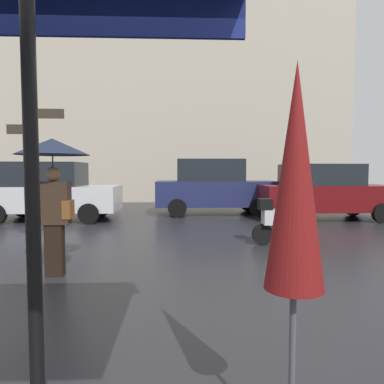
{
  "coord_description": "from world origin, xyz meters",
  "views": [
    {
      "loc": [
        0.24,
        -2.41,
        1.6
      ],
      "look_at": [
        0.56,
        5.28,
        1.14
      ],
      "focal_mm": 32.2,
      "sensor_mm": 36.0,
      "label": 1
    }
  ],
  "objects_px": {
    "parked_scooter": "(282,219)",
    "parked_car_left": "(214,187)",
    "parked_car_distant": "(51,191)",
    "folded_patio_umbrella_near": "(295,206)",
    "street_signpost": "(36,161)",
    "pedestrian_with_umbrella": "(53,167)",
    "parked_car_right": "(324,191)"
  },
  "relations": [
    {
      "from": "folded_patio_umbrella_near",
      "to": "parked_car_right",
      "type": "distance_m",
      "value": 10.34
    },
    {
      "from": "parked_scooter",
      "to": "parked_car_distant",
      "type": "bearing_deg",
      "value": 167.31
    },
    {
      "from": "pedestrian_with_umbrella",
      "to": "parked_scooter",
      "type": "relative_size",
      "value": 1.48
    },
    {
      "from": "parked_scooter",
      "to": "parked_car_distant",
      "type": "relative_size",
      "value": 0.33
    },
    {
      "from": "folded_patio_umbrella_near",
      "to": "parked_scooter",
      "type": "height_order",
      "value": "folded_patio_umbrella_near"
    },
    {
      "from": "parked_scooter",
      "to": "parked_car_left",
      "type": "bearing_deg",
      "value": 119.16
    },
    {
      "from": "parked_car_distant",
      "to": "street_signpost",
      "type": "xyz_separation_m",
      "value": [
        1.41,
        -4.6,
        0.84
      ]
    },
    {
      "from": "pedestrian_with_umbrella",
      "to": "parked_car_distant",
      "type": "xyz_separation_m",
      "value": [
        -2.27,
        6.11,
        -0.71
      ]
    },
    {
      "from": "pedestrian_with_umbrella",
      "to": "parked_car_left",
      "type": "bearing_deg",
      "value": 76.62
    },
    {
      "from": "parked_scooter",
      "to": "parked_car_distant",
      "type": "height_order",
      "value": "parked_car_distant"
    },
    {
      "from": "parked_car_right",
      "to": "parked_car_distant",
      "type": "distance_m",
      "value": 9.01
    },
    {
      "from": "parked_scooter",
      "to": "parked_car_right",
      "type": "height_order",
      "value": "parked_car_right"
    },
    {
      "from": "parked_car_distant",
      "to": "street_signpost",
      "type": "bearing_deg",
      "value": -57.11
    },
    {
      "from": "folded_patio_umbrella_near",
      "to": "street_signpost",
      "type": "xyz_separation_m",
      "value": [
        -3.36,
        4.99,
        0.38
      ]
    },
    {
      "from": "parked_scooter",
      "to": "street_signpost",
      "type": "xyz_separation_m",
      "value": [
        -5.01,
        -0.56,
        1.24
      ]
    },
    {
      "from": "parked_car_right",
      "to": "parked_car_distant",
      "type": "xyz_separation_m",
      "value": [
        -9.01,
        0.17,
        0.02
      ]
    },
    {
      "from": "parked_car_left",
      "to": "parked_car_distant",
      "type": "height_order",
      "value": "parked_car_left"
    },
    {
      "from": "parked_car_right",
      "to": "parked_car_distant",
      "type": "bearing_deg",
      "value": 7.97
    },
    {
      "from": "pedestrian_with_umbrella",
      "to": "street_signpost",
      "type": "distance_m",
      "value": 1.75
    },
    {
      "from": "parked_car_right",
      "to": "parked_scooter",
      "type": "bearing_deg",
      "value": 65.29
    },
    {
      "from": "folded_patio_umbrella_near",
      "to": "parked_car_right",
      "type": "bearing_deg",
      "value": 65.76
    },
    {
      "from": "parked_scooter",
      "to": "parked_car_distant",
      "type": "distance_m",
      "value": 7.59
    },
    {
      "from": "pedestrian_with_umbrella",
      "to": "parked_car_right",
      "type": "xyz_separation_m",
      "value": [
        6.73,
        5.94,
        -0.74
      ]
    },
    {
      "from": "pedestrian_with_umbrella",
      "to": "parked_car_distant",
      "type": "distance_m",
      "value": 6.56
    },
    {
      "from": "parked_car_left",
      "to": "parked_car_distant",
      "type": "distance_m",
      "value": 5.67
    },
    {
      "from": "pedestrian_with_umbrella",
      "to": "parked_car_left",
      "type": "xyz_separation_m",
      "value": [
        3.22,
        7.53,
        -0.65
      ]
    },
    {
      "from": "street_signpost",
      "to": "parked_car_left",
      "type": "bearing_deg",
      "value": 55.84
    },
    {
      "from": "parked_car_distant",
      "to": "street_signpost",
      "type": "relative_size",
      "value": 1.44
    },
    {
      "from": "folded_patio_umbrella_near",
      "to": "parked_scooter",
      "type": "distance_m",
      "value": 5.85
    },
    {
      "from": "pedestrian_with_umbrella",
      "to": "parked_car_distant",
      "type": "bearing_deg",
      "value": 120.17
    },
    {
      "from": "parked_car_left",
      "to": "parked_car_right",
      "type": "xyz_separation_m",
      "value": [
        3.52,
        -1.58,
        -0.09
      ]
    },
    {
      "from": "parked_car_left",
      "to": "parked_car_distant",
      "type": "bearing_deg",
      "value": 5.05
    }
  ]
}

